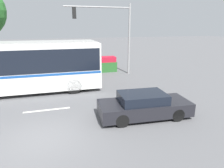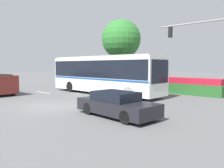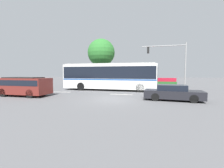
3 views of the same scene
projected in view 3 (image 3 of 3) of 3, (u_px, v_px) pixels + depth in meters
The scene contains 9 objects.
ground_plane at pixel (112, 99), 12.78m from camera, with size 140.00×140.00×0.00m, color #5B5B5E.
city_bus at pixel (109, 75), 19.46m from camera, with size 11.72×2.68×3.37m.
sedan_foreground at pixel (173, 93), 12.30m from camera, with size 4.55×2.08×1.24m.
suv_left_lane at pixel (24, 85), 14.55m from camera, with size 4.97×2.04×1.79m.
traffic_light_pole at pixel (173, 58), 20.60m from camera, with size 5.78×0.24×6.24m.
flowering_hedge at pixel (148, 83), 23.01m from camera, with size 7.89×1.03×1.46m.
street_tree_left at pixel (101, 53), 25.63m from camera, with size 4.53×4.53×7.85m.
lane_stripe_near at pixel (121, 94), 15.60m from camera, with size 2.40×0.16×0.01m, color silver.
lane_stripe_mid at pixel (61, 92), 17.63m from camera, with size 2.40×0.16×0.01m, color silver.
Camera 3 is at (3.05, -12.28, 2.18)m, focal length 24.60 mm.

